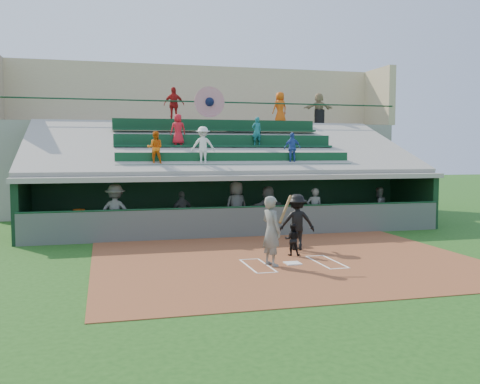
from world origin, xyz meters
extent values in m
plane|color=#1C4914|center=(0.00, 0.00, 0.00)|extent=(100.00, 100.00, 0.00)
cube|color=brown|center=(0.00, 0.50, 0.01)|extent=(11.00, 9.00, 0.02)
cube|color=white|center=(0.00, 0.00, 0.04)|extent=(0.43, 0.43, 0.03)
cube|color=white|center=(-0.75, 0.00, 0.02)|extent=(0.05, 1.80, 0.01)
cube|color=white|center=(0.75, 0.00, 0.02)|extent=(0.05, 1.80, 0.01)
cube|color=white|center=(-1.30, 0.00, 0.02)|extent=(0.05, 1.80, 0.01)
cube|color=white|center=(1.30, 0.00, 0.02)|extent=(0.05, 1.80, 0.01)
cube|color=silver|center=(-1.02, 0.90, 0.02)|extent=(0.60, 0.05, 0.01)
cube|color=silver|center=(1.02, 0.90, 0.02)|extent=(0.60, 0.05, 0.01)
cube|color=white|center=(-1.02, -0.90, 0.02)|extent=(0.60, 0.05, 0.01)
cube|color=white|center=(1.02, -0.90, 0.02)|extent=(0.60, 0.05, 0.01)
cube|color=gray|center=(0.00, 6.75, 0.02)|extent=(16.00, 3.50, 0.04)
cube|color=gray|center=(0.00, 13.50, 2.30)|extent=(20.00, 3.00, 4.60)
cube|color=#535852|center=(0.00, 5.00, 0.55)|extent=(16.00, 0.06, 1.10)
cylinder|color=#133B20|center=(0.00, 5.00, 1.12)|extent=(16.00, 0.08, 0.08)
cube|color=black|center=(0.00, 8.50, 1.10)|extent=(16.00, 0.25, 2.20)
cube|color=black|center=(-8.00, 6.75, 1.10)|extent=(0.25, 3.50, 2.20)
cube|color=black|center=(8.00, 6.75, 1.10)|extent=(0.25, 3.50, 2.20)
cube|color=gray|center=(0.00, 6.75, 2.20)|extent=(16.40, 3.90, 0.18)
cube|color=gray|center=(0.00, 10.25, 1.15)|extent=(16.40, 3.50, 2.30)
cube|color=gray|center=(0.00, 11.90, 2.30)|extent=(16.40, 0.30, 4.60)
cube|color=gray|center=(0.00, 8.60, 3.45)|extent=(16.40, 6.51, 2.37)
cube|color=#0D3C21|center=(0.00, 6.20, 2.65)|extent=(9.40, 0.42, 0.08)
cube|color=#0D3C1F|center=(0.00, 6.40, 2.91)|extent=(9.40, 0.06, 0.45)
cube|color=#0D3922|center=(0.00, 8.10, 3.40)|extent=(9.40, 0.42, 0.08)
cube|color=#0D391F|center=(0.00, 8.30, 3.66)|extent=(9.40, 0.06, 0.45)
cube|color=#0B341B|center=(0.00, 10.00, 4.15)|extent=(9.40, 0.42, 0.08)
cube|color=#0C351A|center=(0.00, 10.20, 4.41)|extent=(9.40, 0.06, 0.45)
imported|color=#DB630C|center=(-3.21, 6.30, 3.31)|extent=(0.67, 0.56, 1.24)
imported|color=silver|center=(-1.38, 6.30, 3.41)|extent=(0.99, 0.66, 1.43)
imported|color=#284CA2|center=(2.26, 6.30, 3.31)|extent=(0.75, 0.37, 1.24)
imported|color=red|center=(-2.07, 8.20, 4.08)|extent=(0.65, 0.44, 1.29)
imported|color=#176469|center=(1.32, 8.20, 4.04)|extent=(0.49, 0.37, 1.21)
cylinder|color=#123920|center=(0.00, 12.00, 5.60)|extent=(20.00, 0.07, 0.07)
cylinder|color=#A71728|center=(0.00, 11.98, 5.60)|extent=(1.50, 0.06, 1.50)
sphere|color=black|center=(0.00, 11.95, 5.60)|extent=(0.44, 0.44, 0.44)
cube|color=tan|center=(0.00, 15.00, 6.20)|extent=(20.00, 0.40, 3.20)
cube|color=tan|center=(10.00, 13.50, 6.20)|extent=(0.40, 3.00, 3.20)
imported|color=#5C5E59|center=(-0.66, -0.08, 0.99)|extent=(0.66, 0.81, 1.93)
cylinder|color=brown|center=(-0.31, -0.23, 1.60)|extent=(0.56, 0.54, 0.75)
sphere|color=olive|center=(-0.53, -0.08, 1.25)|extent=(0.10, 0.10, 0.10)
imported|color=black|center=(0.41, 1.15, 0.51)|extent=(0.58, 0.51, 0.98)
imported|color=black|center=(0.88, 2.04, 0.92)|extent=(1.25, 0.85, 1.79)
cube|color=brown|center=(-0.28, 7.86, 0.29)|extent=(15.88, 4.95, 0.49)
cube|color=silver|center=(-5.94, 5.86, 0.37)|extent=(0.86, 0.72, 0.66)
cylinder|color=#CF4F0C|center=(-5.98, 5.88, 0.90)|extent=(0.41, 0.41, 0.41)
imported|color=#535651|center=(-4.72, 5.56, 1.02)|extent=(1.40, 1.00, 1.97)
imported|color=#50534E|center=(-2.17, 6.57, 0.84)|extent=(1.01, 0.67, 1.60)
imported|color=#545752|center=(-0.09, 6.18, 1.02)|extent=(1.11, 0.89, 1.97)
imported|color=#5F625C|center=(1.21, 6.20, 0.93)|extent=(1.72, 1.07, 1.77)
imported|color=#575A55|center=(2.89, 5.46, 0.89)|extent=(0.68, 0.50, 1.71)
imported|color=#555853|center=(6.07, 6.19, 0.86)|extent=(0.87, 0.72, 1.63)
cylinder|color=black|center=(6.13, 12.76, 5.00)|extent=(0.53, 0.53, 0.80)
imported|color=#A91513|center=(-1.71, 12.20, 5.45)|extent=(1.02, 0.48, 1.70)
imported|color=#D5510C|center=(3.85, 12.60, 5.43)|extent=(0.92, 0.71, 1.66)
imported|color=tan|center=(6.15, 12.92, 5.45)|extent=(1.64, 0.75, 1.70)
camera|label=1|loc=(-5.12, -13.99, 3.17)|focal=40.00mm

